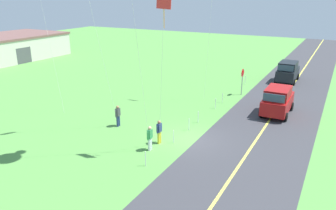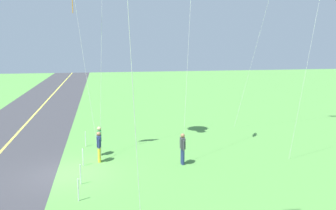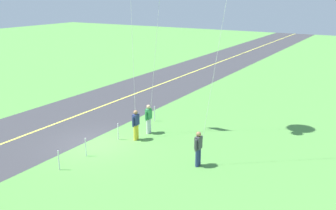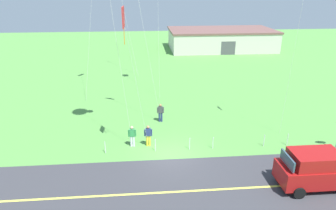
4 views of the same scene
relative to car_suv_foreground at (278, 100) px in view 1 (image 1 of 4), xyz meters
name	(u,v)px [view 1 (image 1 of 4)]	position (x,y,z in m)	size (l,w,h in m)	color
ground_plane	(190,140)	(-7.88, 4.17, -1.20)	(120.00, 120.00, 0.10)	#549342
asphalt_road	(248,152)	(-7.88, 0.17, -1.15)	(120.00, 7.00, 0.00)	#38383D
road_centre_stripe	(248,152)	(-7.88, 0.17, -1.15)	(120.00, 0.16, 0.00)	#E5E04C
car_suv_foreground	(278,100)	(0.00, 0.00, 0.00)	(4.40, 2.12, 2.24)	maroon
car_parked_east_far	(288,71)	(11.37, 1.05, 0.00)	(4.40, 2.12, 2.24)	black
stop_sign	(242,77)	(3.92, 4.07, 0.65)	(0.76, 0.08, 2.56)	gray
person_adult_near	(159,131)	(-9.40, 5.67, -0.29)	(0.58, 0.22, 1.60)	yellow
person_adult_companion	(150,137)	(-10.54, 5.69, -0.29)	(0.58, 0.22, 1.60)	silver
person_child_watcher	(118,115)	(-8.24, 9.81, -0.29)	(0.58, 0.22, 1.60)	navy
kite_red_low	(164,0)	(-10.67, 4.59, 7.83)	(1.36, 1.58, 9.79)	silver
warehouse_distant	(0,48)	(4.60, 40.34, 0.60)	(18.36, 10.20, 3.50)	beige
fence_post_0	(145,159)	(-12.40, 4.87, -0.70)	(0.05, 0.05, 0.90)	silver
fence_post_1	(173,137)	(-8.93, 4.87, -0.70)	(0.05, 0.05, 0.90)	silver
fence_post_2	(189,124)	(-6.51, 4.87, -0.70)	(0.05, 0.05, 0.90)	silver
fence_post_3	(198,117)	(-4.83, 4.87, -0.70)	(0.05, 0.05, 0.90)	silver
fence_post_4	(216,103)	(-1.08, 4.87, -0.70)	(0.05, 0.05, 0.90)	silver
fence_post_5	(222,98)	(0.68, 4.87, -0.70)	(0.05, 0.05, 0.90)	silver
fence_post_6	(245,80)	(8.13, 4.87, -0.70)	(0.05, 0.05, 0.90)	silver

